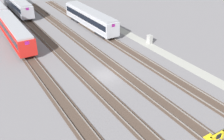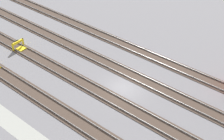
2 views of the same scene
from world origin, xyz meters
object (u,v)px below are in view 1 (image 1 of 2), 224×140
at_px(electrical_cabinet, 150,39).
at_px(bumper_stop_near_inner_track, 214,138).
at_px(subway_car_front_row_centre, 90,18).
at_px(subway_car_front_row_right_inner, 15,32).
at_px(subway_car_front_row_leftmost, 17,4).

bearing_deg(electrical_cabinet, bumper_stop_near_inner_track, 155.83).
bearing_deg(bumper_stop_near_inner_track, electrical_cabinet, -24.17).
height_order(subway_car_front_row_centre, subway_car_front_row_right_inner, same).
bearing_deg(subway_car_front_row_right_inner, bumper_stop_near_inner_track, -164.23).
bearing_deg(subway_car_front_row_centre, bumper_stop_near_inner_track, 171.99).
bearing_deg(subway_car_front_row_right_inner, electrical_cabinet, -123.06).
height_order(subway_car_front_row_right_inner, electrical_cabinet, subway_car_front_row_right_inner).
bearing_deg(subway_car_front_row_leftmost, subway_car_front_row_right_inner, 164.82).
relative_size(subway_car_front_row_leftmost, subway_car_front_row_centre, 1.00).
bearing_deg(electrical_cabinet, subway_car_front_row_right_inner, 56.94).
distance_m(subway_car_front_row_centre, subway_car_front_row_right_inner, 15.32).
relative_size(bumper_stop_near_inner_track, electrical_cabinet, 1.25).
relative_size(subway_car_front_row_centre, bumper_stop_near_inner_track, 9.00).
xyz_separation_m(subway_car_front_row_right_inner, bumper_stop_near_inner_track, (-36.19, -10.22, -1.53)).
distance_m(subway_car_front_row_leftmost, bumper_stop_near_inner_track, 55.50).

